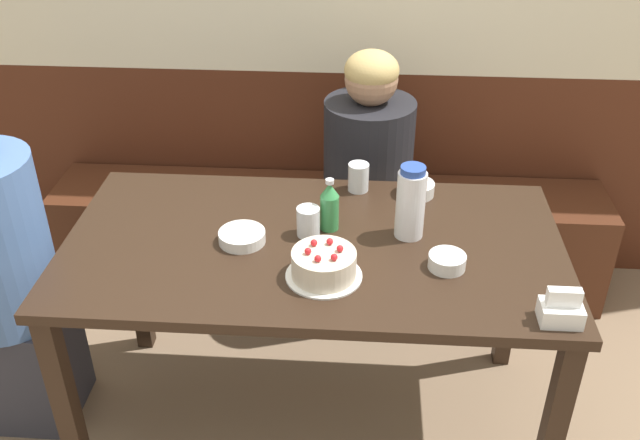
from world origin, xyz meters
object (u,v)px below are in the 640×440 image
Objects in this scene: water_pitcher at (411,202)px; napkin_holder at (561,310)px; birthday_cake at (324,265)px; glass_water_tall at (308,222)px; soju_bottle at (330,206)px; bowl_soup_white at (242,237)px; bench_seat at (328,239)px; bowl_rice_small at (447,261)px; person_teal_shirt at (367,194)px; glass_tumbler_short at (358,177)px; bowl_side_dish at (416,189)px.

napkin_holder is (0.38, -0.39, -0.08)m from water_pitcher.
birthday_cake reaches higher than glass_water_tall.
water_pitcher is 1.36× the size of soju_bottle.
bowl_soup_white is (-0.51, -0.08, -0.10)m from water_pitcher.
bowl_soup_white is (-0.26, -0.10, -0.06)m from soju_bottle.
bowl_soup_white is at bearing -164.50° from glass_water_tall.
bowl_rice_small is at bearing -66.87° from bench_seat.
person_teal_shirt is (0.12, 0.84, -0.25)m from birthday_cake.
glass_tumbler_short is at bearing 121.13° from bowl_rice_small.
bowl_rice_small is at bearing 16.95° from person_teal_shirt.
person_teal_shirt is at bearing 84.21° from glass_tumbler_short.
napkin_holder is (0.68, -1.16, 0.57)m from bench_seat.
bowl_side_dish is at bearing 82.60° from water_pitcher.
soju_bottle is at bearing 33.48° from glass_water_tall.
birthday_cake is at bearing -87.48° from bench_seat.
birthday_cake is at bearing -31.81° from bowl_soup_white.
soju_bottle reaches higher than birthday_cake.
birthday_cake reaches higher than glass_tumbler_short.
glass_tumbler_short is at bearing -5.79° from person_teal_shirt.
glass_water_tall reaches higher than bowl_side_dish.
glass_water_tall is (-0.31, -0.02, -0.07)m from water_pitcher.
water_pitcher is 0.22m from bowl_rice_small.
birthday_cake is 1.74× the size of bowl_side_dish.
bench_seat is 21.73× the size of napkin_holder.
birthday_cake is 0.89m from person_teal_shirt.
birthday_cake is 0.23m from glass_water_tall.
bench_seat is 1.05m from water_pitcher.
bowl_rice_small is 0.86× the size of bowl_side_dish.
soju_bottle is at bearing 89.80° from birthday_cake.
bowl_side_dish is at bearing 99.51° from bowl_rice_small.
bowl_soup_white is 0.21m from glass_water_tall.
person_teal_shirt is at bearing 115.36° from bowl_side_dish.
person_teal_shirt is at bearing -44.65° from bench_seat.
napkin_holder reaches higher than bowl_rice_small.
bowl_soup_white is 1.32× the size of bowl_rice_small.
napkin_holder is 0.95m from bowl_soup_white.
napkin_holder reaches higher than bowl_side_dish.
bowl_soup_white is at bearing -104.56° from bench_seat.
bench_seat is 10.77× the size of birthday_cake.
glass_water_tall is (-0.02, -0.79, 0.58)m from bench_seat.
person_teal_shirt is at bearing 106.95° from bowl_rice_small.
glass_tumbler_short is (-0.55, 0.67, 0.01)m from napkin_holder.
bowl_rice_small is at bearing -58.12° from water_pitcher.
water_pitcher reaches higher than bench_seat.
bowl_side_dish is at bearing 38.76° from glass_water_tall.
glass_tumbler_short is (0.15, 0.30, 0.00)m from glass_water_tall.
water_pitcher reaches higher than soju_bottle.
birthday_cake is (0.04, -1.01, 0.57)m from bench_seat.
glass_tumbler_short is at bearing 120.67° from water_pitcher.
bowl_soup_white is at bearing -171.64° from water_pitcher.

